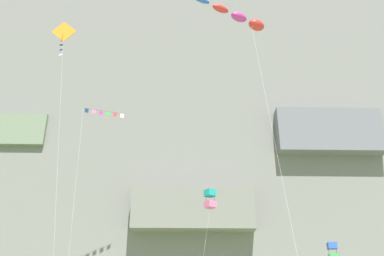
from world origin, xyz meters
name	(u,v)px	position (x,y,z in m)	size (l,w,h in m)	color
cliff_face	(191,120)	(0.02, 57.36, 35.21)	(180.00, 23.94, 70.48)	slate
kite_box_mid_left	(210,199)	(1.56, 37.31, 16.02)	(3.14, 3.85, 16.99)	teal
kite_box_upper_left	(333,252)	(10.94, 29.38, 9.35)	(1.95, 4.51, 10.09)	blue
kite_banner_mid_center	(101,125)	(-10.33, 36.80, 24.20)	(4.57, 5.74, 26.13)	black
kite_diamond_far_left	(64,36)	(-12.63, 26.85, 28.59)	(4.30, 1.74, 30.45)	orange
kite_windsock_far_right	(240,18)	(2.96, 19.69, 25.09)	(6.22, 4.58, 25.52)	red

